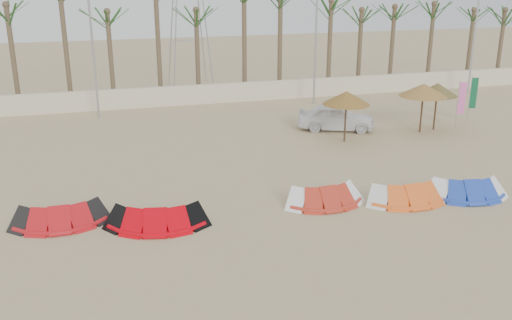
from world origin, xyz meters
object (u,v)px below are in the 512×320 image
object	(u,v)px
kite_red_left	(60,212)
kite_orange	(405,190)
kite_red_right	(323,193)
parasol_left	(346,98)
kite_blue	(465,186)
kite_red_mid	(156,213)
car	(336,117)
parasol_mid	(424,90)
parasol_right	(437,89)

from	to	relation	value
kite_red_left	kite_orange	distance (m)	13.11
kite_red_right	parasol_left	world-z (taller)	parasol_left
kite_orange	kite_red_left	bearing A→B (deg)	173.53
kite_red_right	kite_blue	size ratio (longest dim) A/B	0.95
kite_red_mid	kite_red_left	bearing A→B (deg)	162.23
kite_red_right	kite_blue	xyz separation A→B (m)	(5.73, -0.90, 0.00)
car	parasol_mid	bearing A→B (deg)	-89.52
kite_red_left	parasol_mid	distance (m)	20.12
kite_red_mid	kite_red_right	xyz separation A→B (m)	(6.49, 0.18, -0.00)
kite_red_mid	kite_orange	bearing A→B (deg)	-2.50
kite_red_right	parasol_mid	world-z (taller)	parasol_mid
parasol_mid	car	distance (m)	4.95
kite_blue	car	size ratio (longest dim) A/B	0.78
parasol_mid	parasol_right	distance (m)	1.08
kite_orange	parasol_left	bearing A→B (deg)	83.02
parasol_left	car	world-z (taller)	parasol_left
parasol_right	car	bearing A→B (deg)	164.63
kite_red_left	parasol_left	bearing A→B (deg)	24.89
parasol_mid	kite_red_right	bearing A→B (deg)	-138.94
kite_orange	kite_red_mid	bearing A→B (deg)	177.50
parasol_left	car	bearing A→B (deg)	78.41
car	kite_blue	bearing A→B (deg)	-151.80
kite_red_left	kite_red_mid	bearing A→B (deg)	-17.77
kite_red_left	parasol_left	distance (m)	15.55
kite_orange	parasol_left	world-z (taller)	parasol_left
kite_blue	parasol_right	world-z (taller)	parasol_right
parasol_left	kite_red_left	bearing A→B (deg)	-155.11
kite_blue	parasol_left	distance (m)	8.62
kite_red_mid	kite_blue	bearing A→B (deg)	-3.37
kite_red_left	parasol_left	xyz separation A→B (m)	(14.00, 6.49, 1.92)
kite_red_mid	parasol_left	distance (m)	13.24
kite_red_mid	kite_blue	world-z (taller)	same
kite_red_left	kite_blue	xyz separation A→B (m)	(15.51, -1.77, -0.00)
kite_red_mid	parasol_left	bearing A→B (deg)	35.16
kite_red_left	parasol_right	xyz separation A→B (m)	(19.81, 7.24, 1.88)
kite_red_mid	parasol_right	world-z (taller)	parasol_right
parasol_mid	parasol_right	size ratio (longest dim) A/B	1.03
kite_orange	parasol_mid	world-z (taller)	parasol_mid
kite_red_mid	parasol_mid	xyz separation A→B (m)	(15.49, 8.03, 1.97)
parasol_mid	parasol_left	bearing A→B (deg)	-174.27
parasol_mid	car	xyz separation A→B (m)	(-4.32, 1.74, -1.66)
kite_red_left	kite_red_mid	world-z (taller)	same
parasol_left	parasol_right	xyz separation A→B (m)	(5.82, 0.75, -0.04)
kite_red_right	parasol_mid	distance (m)	12.10
kite_red_mid	kite_orange	distance (m)	9.75
car	kite_red_left	bearing A→B (deg)	143.57
kite_red_right	parasol_mid	xyz separation A→B (m)	(9.00, 7.84, 1.97)
kite_red_right	parasol_right	world-z (taller)	parasol_right
kite_red_left	kite_red_mid	size ratio (longest dim) A/B	0.90
kite_red_mid	parasol_left	world-z (taller)	parasol_left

